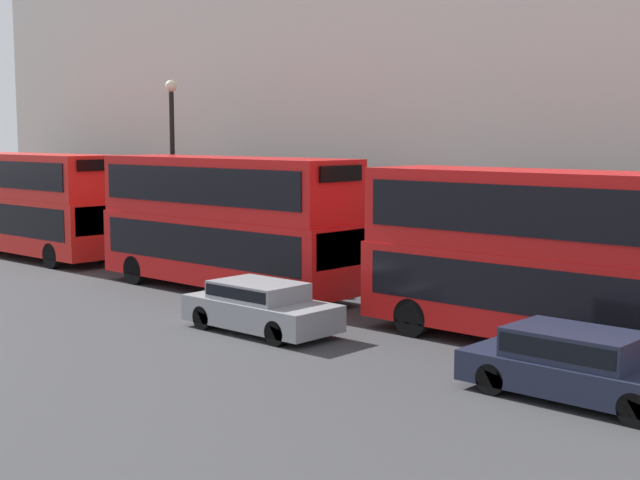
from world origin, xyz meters
name	(u,v)px	position (x,y,z in m)	size (l,w,h in m)	color
bus_leading	(564,253)	(1.60, 5.91, 2.37)	(2.59, 10.37, 4.30)	red
bus_second_in_queue	(226,218)	(1.60, 17.93, 2.44)	(2.59, 10.10, 4.42)	red
bus_third_in_queue	(25,200)	(1.60, 30.65, 2.40)	(2.59, 11.03, 4.36)	red
car_dark_sedan	(578,363)	(-1.80, 3.82, 0.74)	(1.83, 4.58, 1.39)	#1E2338
car_hatchback	(260,305)	(-1.80, 12.75, 0.71)	(1.84, 4.31, 1.33)	gray
street_lamp	(172,156)	(3.26, 22.75, 4.37)	(0.44, 0.44, 7.16)	black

